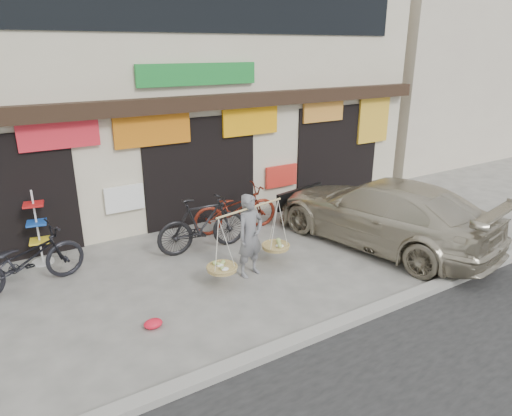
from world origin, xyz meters
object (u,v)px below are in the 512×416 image
bike_0 (24,260)px  bike_1 (203,224)px  bike_2 (235,209)px  suv (382,212)px  display_rack (38,234)px  street_vendor (250,239)px

bike_0 → bike_1: bearing=-105.0°
bike_2 → suv: 3.45m
bike_2 → display_rack: bearing=89.5°
bike_1 → bike_2: size_ratio=0.97×
display_rack → bike_1: bearing=-20.8°
suv → display_rack: display_rack is taller
street_vendor → bike_2: (0.89, 2.19, -0.21)m
bike_0 → display_rack: display_rack is taller
bike_2 → suv: size_ratio=0.39×
bike_1 → bike_2: 1.35m
bike_1 → bike_2: bearing=-57.2°
bike_1 → suv: suv is taller
street_vendor → display_rack: bearing=129.9°
bike_0 → street_vendor: bearing=-126.1°
bike_2 → street_vendor: bearing=164.6°
street_vendor → bike_2: bearing=56.1°
bike_1 → suv: 4.05m
street_vendor → display_rack: street_vendor is taller
street_vendor → bike_1: (-0.30, 1.54, -0.15)m
display_rack → bike_0: bearing=-110.8°
street_vendor → bike_0: bearing=144.1°
street_vendor → display_rack: 4.42m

